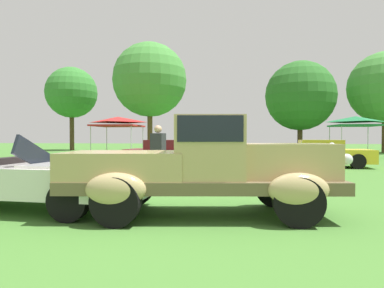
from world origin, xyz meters
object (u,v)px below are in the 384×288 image
canopy_tent_left_field (118,121)px  canopy_tent_center_field (356,121)px  show_car_yellow (323,154)px  spectator_between_cars (158,152)px  show_car_burgundy (169,154)px  feature_pickup_truck (203,165)px  neighbor_convertible (30,178)px

canopy_tent_left_field → canopy_tent_center_field: same height
show_car_yellow → spectator_between_cars: spectator_between_cars is taller
show_car_burgundy → spectator_between_cars: (0.71, -5.31, 0.31)m
show_car_burgundy → spectator_between_cars: 5.36m
canopy_tent_center_field → feature_pickup_truck: bearing=-116.7°
neighbor_convertible → canopy_tent_center_field: size_ratio=1.66×
show_car_burgundy → show_car_yellow: size_ratio=1.00×
spectator_between_cars → canopy_tent_center_field: canopy_tent_center_field is taller
neighbor_convertible → canopy_tent_center_field: (11.79, 16.67, 1.84)m
canopy_tent_left_field → canopy_tent_center_field: (15.62, 1.36, -0.00)m
feature_pickup_truck → spectator_between_cars: bearing=114.6°
show_car_yellow → canopy_tent_center_field: 8.34m
show_car_burgundy → spectator_between_cars: spectator_between_cars is taller
feature_pickup_truck → neighbor_convertible: feature_pickup_truck is taller
feature_pickup_truck → canopy_tent_left_field: canopy_tent_left_field is taller
feature_pickup_truck → canopy_tent_left_field: size_ratio=1.61×
show_car_burgundy → spectator_between_cars: size_ratio=2.42×
canopy_tent_center_field → spectator_between_cars: bearing=-127.3°
neighbor_convertible → spectator_between_cars: spectator_between_cars is taller
show_car_yellow → spectator_between_cars: (-6.19, -6.12, 0.31)m
feature_pickup_truck → show_car_burgundy: (-2.34, 8.87, -0.27)m
neighbor_convertible → canopy_tent_left_field: canopy_tent_left_field is taller
spectator_between_cars → canopy_tent_center_field: bearing=52.7°
show_car_yellow → show_car_burgundy: bearing=-173.3°
canopy_tent_left_field → neighbor_convertible: bearing=-76.0°
show_car_burgundy → canopy_tent_left_field: bearing=126.1°
show_car_burgundy → show_car_yellow: bearing=6.7°
show_car_yellow → feature_pickup_truck: bearing=-115.2°
neighbor_convertible → show_car_yellow: (7.88, 9.53, 0.02)m
show_car_yellow → canopy_tent_left_field: (-11.71, 5.78, 1.82)m
neighbor_convertible → show_car_burgundy: (0.98, 8.72, 0.02)m
show_car_yellow → spectator_between_cars: 8.71m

